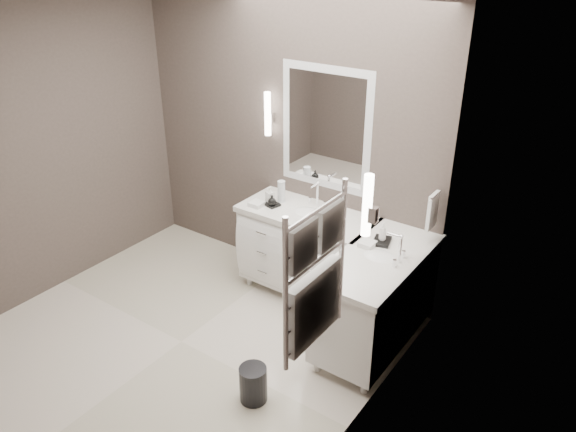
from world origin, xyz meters
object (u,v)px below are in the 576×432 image
Objects in this scene: vanity_right at (376,295)px; vanity_back at (307,247)px; towel_ladder at (315,283)px; waste_bin at (253,384)px.

vanity_back is at bearing 159.62° from vanity_right.
vanity_right is at bearing 99.84° from towel_ladder.
vanity_right is at bearing 68.15° from waste_bin.
waste_bin is (-0.43, -1.06, -0.34)m from vanity_right.
vanity_back is 1.38× the size of towel_ladder.
vanity_right reaches higher than waste_bin.
towel_ladder is at bearing -80.16° from vanity_right.
vanity_back is 1.50m from waste_bin.
vanity_back is 0.93m from vanity_right.
vanity_back and vanity_right have the same top height.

